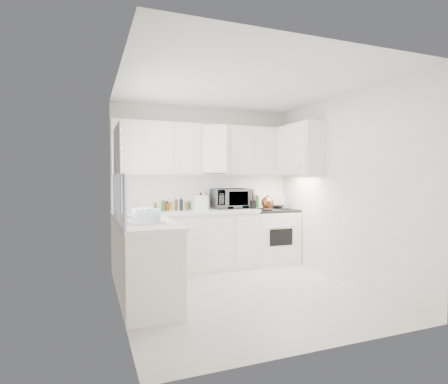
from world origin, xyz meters
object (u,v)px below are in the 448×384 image
stove (272,229)px  microwave (230,196)px  tea_kettle (268,202)px  utensil_crock (253,199)px  dish_rack (146,215)px  rice_cooker (201,201)px

stove → microwave: size_ratio=2.00×
microwave → tea_kettle: bearing=-23.2°
microwave → utensil_crock: bearing=-36.1°
utensil_crock → stove: bearing=19.1°
stove → microwave: bearing=176.9°
microwave → dish_rack: size_ratio=1.65×
stove → dish_rack: stove is taller
tea_kettle → rice_cooker: size_ratio=0.96×
rice_cooker → utensil_crock: bearing=-19.0°
stove → utensil_crock: bearing=-159.0°
tea_kettle → stove: bearing=20.2°
stove → dish_rack: 2.77m
microwave → rice_cooker: microwave is taller
dish_rack → utensil_crock: bearing=14.9°
utensil_crock → rice_cooker: bearing=167.9°
stove → dish_rack: bearing=-147.2°
utensil_crock → dish_rack: 2.29m
rice_cooker → dish_rack: rice_cooker is taller
rice_cooker → utensil_crock: 0.85m
tea_kettle → dish_rack: (-2.17, -1.25, -0.01)m
stove → utensil_crock: 0.70m
rice_cooker → utensil_crock: (0.84, -0.18, 0.03)m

